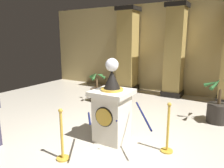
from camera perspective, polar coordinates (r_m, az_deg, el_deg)
The scene contains 10 objects.
ground_plane at distance 4.49m, azimuth -0.75°, elevation -17.17°, with size 12.49×12.49×0.00m, color beige.
back_wall at distance 8.90m, azimuth 17.43°, elevation 9.06°, with size 12.49×0.16×3.62m, color tan.
pedestal_clock at distance 4.58m, azimuth -0.02°, elevation -6.86°, with size 0.80×0.80×1.81m.
stanchion_near at distance 4.11m, azimuth -13.32°, elevation -15.03°, with size 0.24×0.24×0.99m.
stanchion_far at distance 4.38m, azimuth 14.77°, elevation -13.15°, with size 0.24×0.24×1.02m.
velvet_rope at distance 3.95m, azimuth 1.27°, elevation -8.75°, with size 1.45×1.45×0.22m.
column_left at distance 9.09m, azimuth 4.24°, elevation 9.09°, with size 0.84×0.84×3.47m.
column_centre_rear at distance 8.40m, azimuth 16.57°, elevation 8.39°, with size 0.77×0.77×3.47m.
potted_palm_left at distance 7.57m, azimuth -4.08°, elevation -2.27°, with size 0.67×0.66×1.07m.
potted_palm_right at distance 6.31m, azimuth 26.77°, elevation -6.08°, with size 0.83×0.74×1.23m.
Camera 1 is at (2.03, -3.35, 2.19)m, focal length 33.86 mm.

